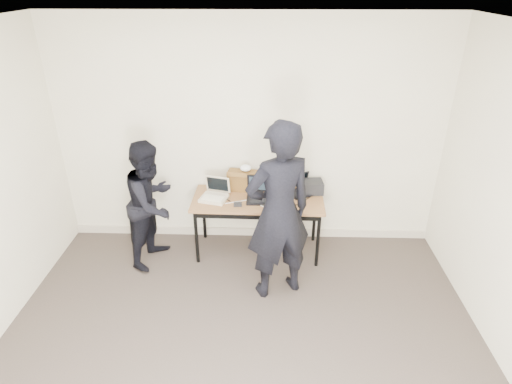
{
  "coord_description": "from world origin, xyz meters",
  "views": [
    {
      "loc": [
        0.22,
        -2.44,
        3.03
      ],
      "look_at": [
        0.1,
        1.6,
        0.95
      ],
      "focal_mm": 30.0,
      "sensor_mm": 36.0,
      "label": 1
    }
  ],
  "objects_px": {
    "desk": "(258,204)",
    "laptop_beige": "(215,195)",
    "laptop_right": "(300,188)",
    "person_observer": "(152,203)",
    "laptop_center": "(261,194)",
    "equipment_box": "(312,187)",
    "leather_satchel": "(243,180)",
    "person_typist": "(279,213)"
  },
  "relations": [
    {
      "from": "person_typist",
      "to": "laptop_beige",
      "type": "bearing_deg",
      "value": -68.07
    },
    {
      "from": "person_typist",
      "to": "person_observer",
      "type": "height_order",
      "value": "person_typist"
    },
    {
      "from": "desk",
      "to": "person_observer",
      "type": "bearing_deg",
      "value": -171.21
    },
    {
      "from": "person_observer",
      "to": "leather_satchel",
      "type": "bearing_deg",
      "value": -51.23
    },
    {
      "from": "laptop_right",
      "to": "person_typist",
      "type": "bearing_deg",
      "value": -134.18
    },
    {
      "from": "laptop_right",
      "to": "person_observer",
      "type": "xyz_separation_m",
      "value": [
        -1.68,
        -0.35,
        -0.04
      ]
    },
    {
      "from": "leather_satchel",
      "to": "person_observer",
      "type": "xyz_separation_m",
      "value": [
        -1.01,
        -0.39,
        -0.11
      ]
    },
    {
      "from": "laptop_right",
      "to": "person_typist",
      "type": "height_order",
      "value": "person_typist"
    },
    {
      "from": "equipment_box",
      "to": "person_observer",
      "type": "bearing_deg",
      "value": -169.08
    },
    {
      "from": "leather_satchel",
      "to": "person_observer",
      "type": "bearing_deg",
      "value": -150.01
    },
    {
      "from": "laptop_beige",
      "to": "person_observer",
      "type": "height_order",
      "value": "person_observer"
    },
    {
      "from": "laptop_beige",
      "to": "equipment_box",
      "type": "relative_size",
      "value": 1.43
    },
    {
      "from": "laptop_beige",
      "to": "leather_satchel",
      "type": "bearing_deg",
      "value": 50.69
    },
    {
      "from": "laptop_center",
      "to": "laptop_beige",
      "type": "bearing_deg",
      "value": -177.4
    },
    {
      "from": "laptop_right",
      "to": "person_observer",
      "type": "distance_m",
      "value": 1.72
    },
    {
      "from": "desk",
      "to": "person_typist",
      "type": "relative_size",
      "value": 0.8
    },
    {
      "from": "laptop_right",
      "to": "equipment_box",
      "type": "bearing_deg",
      "value": -25.87
    },
    {
      "from": "desk",
      "to": "laptop_right",
      "type": "relative_size",
      "value": 3.83
    },
    {
      "from": "laptop_beige",
      "to": "leather_satchel",
      "type": "relative_size",
      "value": 0.92
    },
    {
      "from": "laptop_center",
      "to": "laptop_right",
      "type": "bearing_deg",
      "value": 20.18
    },
    {
      "from": "leather_satchel",
      "to": "desk",
      "type": "bearing_deg",
      "value": -42.63
    },
    {
      "from": "laptop_center",
      "to": "leather_satchel",
      "type": "relative_size",
      "value": 0.87
    },
    {
      "from": "laptop_beige",
      "to": "laptop_center",
      "type": "distance_m",
      "value": 0.53
    },
    {
      "from": "leather_satchel",
      "to": "person_typist",
      "type": "height_order",
      "value": "person_typist"
    },
    {
      "from": "desk",
      "to": "equipment_box",
      "type": "relative_size",
      "value": 6.1
    },
    {
      "from": "laptop_beige",
      "to": "equipment_box",
      "type": "xyz_separation_m",
      "value": [
        1.12,
        0.19,
        0.02
      ]
    },
    {
      "from": "desk",
      "to": "leather_satchel",
      "type": "distance_m",
      "value": 0.34
    },
    {
      "from": "leather_satchel",
      "to": "person_typist",
      "type": "relative_size",
      "value": 0.2
    },
    {
      "from": "leather_satchel",
      "to": "laptop_right",
      "type": "bearing_deg",
      "value": 5.69
    },
    {
      "from": "laptop_center",
      "to": "equipment_box",
      "type": "xyz_separation_m",
      "value": [
        0.59,
        0.17,
        0.01
      ]
    },
    {
      "from": "person_typist",
      "to": "laptop_right",
      "type": "bearing_deg",
      "value": -130.35
    },
    {
      "from": "desk",
      "to": "person_observer",
      "type": "height_order",
      "value": "person_observer"
    },
    {
      "from": "desk",
      "to": "laptop_beige",
      "type": "distance_m",
      "value": 0.51
    },
    {
      "from": "laptop_right",
      "to": "leather_satchel",
      "type": "bearing_deg",
      "value": 149.45
    },
    {
      "from": "desk",
      "to": "laptop_beige",
      "type": "height_order",
      "value": "laptop_beige"
    },
    {
      "from": "person_observer",
      "to": "equipment_box",
      "type": "bearing_deg",
      "value": -61.3
    },
    {
      "from": "laptop_center",
      "to": "laptop_right",
      "type": "distance_m",
      "value": 0.48
    },
    {
      "from": "laptop_right",
      "to": "equipment_box",
      "type": "xyz_separation_m",
      "value": [
        0.14,
        0.0,
        0.02
      ]
    },
    {
      "from": "laptop_right",
      "to": "leather_satchel",
      "type": "relative_size",
      "value": 1.03
    },
    {
      "from": "desk",
      "to": "laptop_center",
      "type": "relative_size",
      "value": 4.53
    },
    {
      "from": "desk",
      "to": "laptop_right",
      "type": "xyz_separation_m",
      "value": [
        0.49,
        0.19,
        0.11
      ]
    },
    {
      "from": "equipment_box",
      "to": "desk",
      "type": "bearing_deg",
      "value": -163.06
    }
  ]
}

